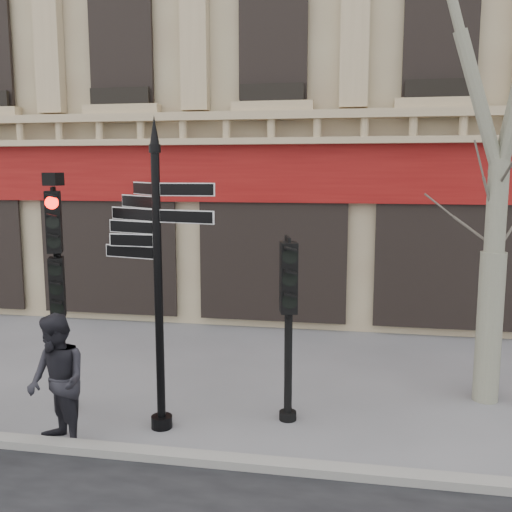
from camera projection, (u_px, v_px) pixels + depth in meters
The scene contains 7 objects.
ground at pixel (224, 416), 8.56m from camera, with size 80.00×80.00×0.00m, color #595A5E.
kerb at pixel (198, 458), 7.19m from camera, with size 80.00×0.25×0.12m, color gray.
building at pixel (306, 13), 19.38m from camera, with size 28.00×15.52×18.00m.
fingerpost at pixel (157, 223), 7.76m from camera, with size 2.41×2.41×4.39m.
traffic_signal_main at pixel (58, 263), 8.51m from camera, with size 0.48×0.42×3.63m.
traffic_signal_secondary at pixel (289, 297), 8.17m from camera, with size 0.51×0.41×2.66m.
pedestrian_b at pixel (57, 382), 7.50m from camera, with size 0.88×0.68×1.80m, color black.
Camera 1 is at (1.91, -7.89, 3.65)m, focal length 40.00 mm.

